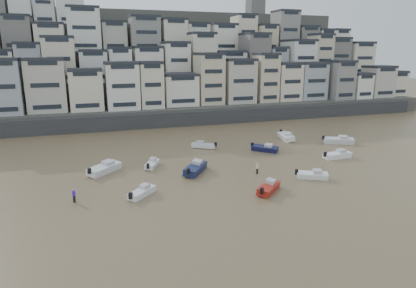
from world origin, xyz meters
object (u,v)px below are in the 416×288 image
object	(u,v)px
boat_a	(269,186)
boat_i	(286,136)
boat_d	(337,154)
person_pink	(257,168)
boat_h	(204,144)
boat_f	(152,163)
boat_k	(104,167)
boat_j	(142,191)
boat_b	(312,174)
boat_e	(265,148)
boat_c	(195,167)
boat_g	(339,139)
person_blue	(74,195)

from	to	relation	value
boat_a	boat_i	size ratio (longest dim) A/B	0.85
boat_i	boat_d	bearing A→B (deg)	15.26
boat_i	person_pink	bearing A→B (deg)	-30.93
boat_h	boat_f	bearing A→B (deg)	71.17
boat_i	boat_k	xyz separation A→B (m)	(-37.32, -10.36, 0.01)
boat_k	boat_j	bearing A→B (deg)	-113.75
boat_b	boat_j	world-z (taller)	boat_j
boat_e	boat_j	xyz separation A→B (m)	(-24.87, -14.50, -0.06)
boat_i	boat_j	distance (m)	39.60
boat_e	boat_k	distance (m)	29.11
boat_b	boat_e	distance (m)	15.74
boat_c	boat_g	xyz separation A→B (m)	(32.44, 8.39, -0.02)
boat_e	boat_k	xyz separation A→B (m)	(-28.91, -3.40, 0.15)
boat_a	boat_g	world-z (taller)	boat_g
boat_g	boat_e	bearing A→B (deg)	-151.65
boat_g	boat_b	bearing A→B (deg)	-110.18
boat_a	person_pink	distance (m)	7.43
boat_b	person_blue	xyz separation A→B (m)	(-32.81, 1.79, 0.22)
boat_k	boat_c	bearing A→B (deg)	-61.53
boat_i	boat_b	bearing A→B (deg)	-11.67
boat_j	boat_c	bearing A→B (deg)	-8.77
boat_a	boat_c	xyz separation A→B (m)	(-6.90, 10.76, 0.14)
boat_g	boat_k	distance (m)	45.88
boat_f	boat_j	world-z (taller)	boat_j
boat_i	person_pink	size ratio (longest dim) A/B	3.65
boat_c	boat_f	xyz separation A→B (m)	(-5.81, 4.89, -0.25)
boat_g	person_blue	bearing A→B (deg)	-137.75
boat_b	boat_d	world-z (taller)	boat_d
boat_j	person_blue	size ratio (longest dim) A/B	2.79
person_blue	boat_k	bearing A→B (deg)	68.34
boat_j	boat_f	bearing A→B (deg)	28.46
boat_e	boat_g	bearing A→B (deg)	48.89
boat_b	person_blue	bearing A→B (deg)	-154.96
boat_h	boat_j	size ratio (longest dim) A/B	1.04
boat_c	boat_i	bearing A→B (deg)	-22.65
boat_k	person_blue	distance (m)	11.35
boat_d	person_pink	xyz separation A→B (m)	(-16.92, -3.28, 0.10)
boat_b	person_pink	distance (m)	8.06
boat_d	person_blue	size ratio (longest dim) A/B	3.24
boat_c	boat_k	distance (m)	13.91
boat_f	boat_e	bearing A→B (deg)	-56.46
boat_e	boat_k	size ratio (longest dim) A/B	0.83
person_blue	boat_f	bearing A→B (deg)	43.89
boat_b	person_pink	xyz separation A→B (m)	(-6.67, 4.53, 0.22)
boat_k	person_pink	size ratio (longest dim) A/B	3.67
boat_f	person_pink	bearing A→B (deg)	-93.97
boat_a	boat_e	distance (m)	20.39
boat_j	boat_g	bearing A→B (deg)	-25.31
boat_b	boat_f	distance (m)	24.84
boat_d	person_pink	size ratio (longest dim) A/B	3.24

